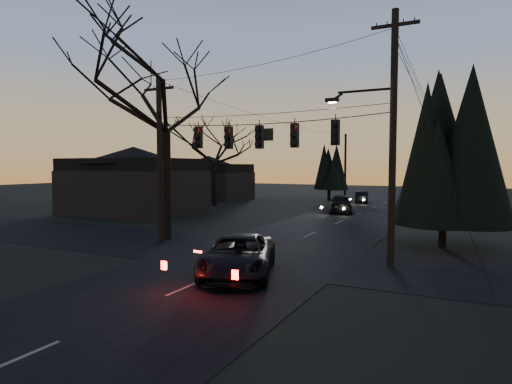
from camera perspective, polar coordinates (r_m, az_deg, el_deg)
The scene contains 17 objects.
ground_plane at distance 11.77m, azimuth -21.21°, elevation -16.65°, with size 160.00×160.00×0.00m, color black.
main_road at distance 28.84m, azimuth 9.88°, elevation -4.50°, with size 8.00×120.00×0.02m, color black.
cross_road at distance 19.63m, azimuth 1.26°, elevation -8.24°, with size 60.00×7.00×0.02m, color black.
utility_pole_right at distance 18.01m, azimuth 17.48°, elevation -9.50°, with size 5.00×0.30×10.00m, color black, non-canonical shape.
utility_pole_left at distance 22.81m, azimuth -12.57°, elevation -6.68°, with size 1.80×0.30×8.50m, color black, non-canonical shape.
utility_pole_far_r at distance 45.60m, azimuth 23.20°, elevation -1.80°, with size 1.80×0.30×8.50m, color black, non-canonical shape.
utility_pole_far_l at distance 55.36m, azimuth 11.77°, elevation -0.70°, with size 0.30×0.30×8.00m, color black, non-canonical shape.
span_signal_assembly at distance 19.36m, azimuth 0.63°, elevation 7.48°, with size 11.50×0.44×1.46m.
bare_tree_left at distance 23.98m, azimuth -11.94°, elevation 13.30°, with size 10.85×10.85×11.60m.
evergreen_right at distance 22.73m, azimuth 23.84°, elevation 4.41°, with size 4.74×4.74×7.77m.
bare_tree_dist at distance 42.63m, azimuth -5.59°, elevation 6.01°, with size 7.15×7.15×8.40m.
evergreen_dist at distance 50.85m, azimuth 9.73°, elevation 2.89°, with size 3.29×3.29×5.80m.
house_left_near at distance 37.25m, azimuth -15.97°, elevation 1.53°, with size 10.00×8.00×5.60m.
house_left_far at distance 51.77m, azimuth -6.34°, elevation 1.95°, with size 9.00×7.00×5.20m.
suv_near at distance 15.70m, azimuth -2.32°, elevation -8.57°, with size 2.39×5.18×1.44m, color black.
sedan_oncoming_a at distance 36.94m, azimuth 11.21°, elevation -1.52°, with size 1.90×4.72×1.61m, color black.
sedan_oncoming_b at distance 47.36m, azimuth 13.86°, elevation -0.67°, with size 1.33×3.80×1.25m, color black.
Camera 1 is at (8.27, -7.34, 4.01)m, focal length 30.00 mm.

